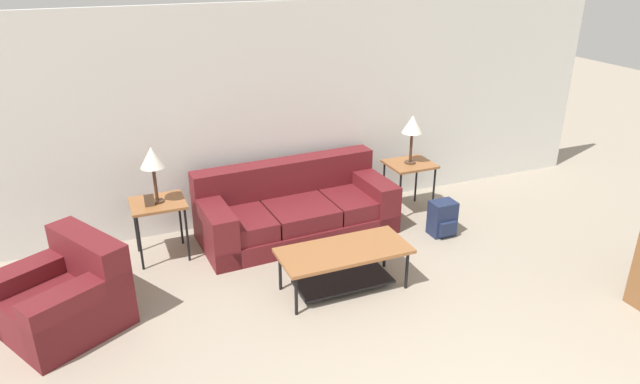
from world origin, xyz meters
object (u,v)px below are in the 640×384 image
at_px(couch, 296,210).
at_px(backpack, 443,219).
at_px(coffee_table, 344,260).
at_px(side_table_left, 158,208).
at_px(side_table_right, 410,168).
at_px(table_lamp_left, 152,159).
at_px(table_lamp_right, 412,126).
at_px(armchair, 65,298).

xyz_separation_m(couch, backpack, (1.59, -0.70, -0.09)).
bearing_deg(coffee_table, backpack, 21.71).
height_order(side_table_left, backpack, side_table_left).
distance_m(side_table_right, table_lamp_left, 3.14).
bearing_deg(backpack, side_table_right, 93.11).
relative_size(coffee_table, side_table_left, 1.97).
height_order(side_table_left, table_lamp_right, table_lamp_right).
bearing_deg(armchair, table_lamp_left, 44.18).
height_order(coffee_table, side_table_right, side_table_right).
relative_size(armchair, table_lamp_left, 2.05).
relative_size(coffee_table, backpack, 3.09).
relative_size(couch, coffee_table, 1.78).
distance_m(couch, coffee_table, 1.32).
bearing_deg(armchair, table_lamp_right, 13.09).
xyz_separation_m(couch, side_table_right, (1.55, 0.04, 0.29)).
relative_size(couch, table_lamp_left, 3.73).
height_order(armchair, side_table_right, armchair).
height_order(couch, armchair, couch).
relative_size(coffee_table, table_lamp_right, 2.09).
bearing_deg(table_lamp_right, side_table_left, -180.00).
bearing_deg(table_lamp_left, side_table_right, -0.00).
bearing_deg(armchair, coffee_table, -9.25).
relative_size(side_table_right, backpack, 1.57).
height_order(couch, side_table_right, couch).
xyz_separation_m(side_table_right, table_lamp_left, (-3.09, 0.00, 0.55)).
height_order(couch, table_lamp_right, table_lamp_right).
bearing_deg(table_lamp_left, coffee_table, -40.99).
bearing_deg(side_table_left, table_lamp_right, 0.00).
xyz_separation_m(table_lamp_right, backpack, (0.04, -0.73, -0.94)).
distance_m(armchair, table_lamp_left, 1.60).
bearing_deg(armchair, backpack, 2.96).
bearing_deg(table_lamp_right, backpack, -86.89).
bearing_deg(couch, table_lamp_right, 1.35).
distance_m(couch, backpack, 1.74).
distance_m(couch, side_table_left, 1.57).
height_order(couch, table_lamp_left, table_lamp_left).
height_order(side_table_right, backpack, side_table_right).
bearing_deg(table_lamp_left, couch, -1.36).
xyz_separation_m(coffee_table, side_table_left, (-1.56, 1.36, 0.25)).
bearing_deg(side_table_right, side_table_left, 180.00).
bearing_deg(table_lamp_right, side_table_right, -63.43).
distance_m(armchair, coffee_table, 2.57).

